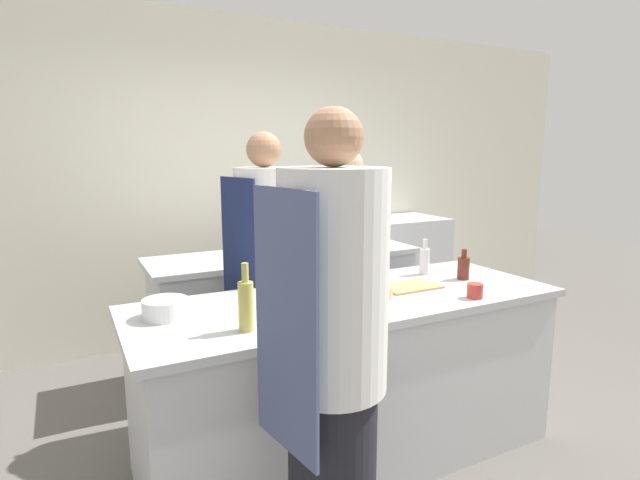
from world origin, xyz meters
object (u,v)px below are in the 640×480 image
object	(u,v)px
bottle_wine	(463,267)
bowl_prep_small	(165,308)
bottle_olive_oil	(424,260)
bottle_vinegar	(246,304)
oven_range	(402,268)
chef_at_pass_far	(266,279)
bowl_mixing_large	(368,291)
chef_at_prep_near	(332,368)
cup	(475,291)
chef_at_stove	(347,271)

from	to	relation	value
bottle_wine	bowl_prep_small	size ratio (longest dim) A/B	0.89
bottle_olive_oil	bottle_vinegar	xyz separation A→B (m)	(-1.31, -0.44, 0.03)
bottle_olive_oil	oven_range	bearing A→B (deg)	57.39
chef_at_pass_far	bowl_mixing_large	size ratio (longest dim) A/B	6.87
chef_at_prep_near	bottle_wine	bearing A→B (deg)	-69.34
bottle_wine	cup	world-z (taller)	bottle_wine
oven_range	cup	size ratio (longest dim) A/B	12.49
chef_at_stove	cup	size ratio (longest dim) A/B	20.60
bowl_mixing_large	chef_at_prep_near	bearing A→B (deg)	-130.94
oven_range	bowl_prep_small	size ratio (longest dim) A/B	4.91
bottle_vinegar	chef_at_pass_far	bearing A→B (deg)	63.60
chef_at_stove	chef_at_pass_far	xyz separation A→B (m)	(-0.66, -0.14, 0.05)
chef_at_pass_far	bottle_vinegar	xyz separation A→B (m)	(-0.41, -0.83, 0.13)
chef_at_prep_near	bottle_olive_oil	size ratio (longest dim) A/B	8.10
chef_at_stove	cup	bearing A→B (deg)	-1.50
bowl_prep_small	cup	distance (m)	1.55
bowl_prep_small	bowl_mixing_large	bearing A→B (deg)	-8.37
oven_range	bottle_wine	xyz separation A→B (m)	(-0.86, -1.75, 0.47)
bottle_wine	chef_at_prep_near	bearing A→B (deg)	-150.63
bottle_wine	chef_at_pass_far	bearing A→B (deg)	149.96
bottle_olive_oil	bottle_vinegar	size ratio (longest dim) A/B	0.75
bottle_vinegar	oven_range	bearing A→B (deg)	40.74
chef_at_pass_far	chef_at_stove	bearing A→B (deg)	-91.24
bowl_mixing_large	cup	world-z (taller)	cup
chef_at_prep_near	chef_at_pass_far	xyz separation A→B (m)	(0.27, 1.33, -0.01)
bottle_olive_oil	cup	bearing A→B (deg)	-99.97
bowl_mixing_large	bottle_olive_oil	bearing A→B (deg)	23.61
bowl_prep_small	cup	size ratio (longest dim) A/B	2.54
chef_at_stove	bowl_prep_small	size ratio (longest dim) A/B	8.10
chef_at_prep_near	bottle_vinegar	bearing A→B (deg)	7.35
bottle_wine	bowl_mixing_large	distance (m)	0.71
chef_at_pass_far	bottle_vinegar	world-z (taller)	chef_at_pass_far
chef_at_pass_far	cup	xyz separation A→B (m)	(0.81, -0.92, 0.05)
cup	chef_at_prep_near	bearing A→B (deg)	-159.24
chef_at_stove	chef_at_pass_far	distance (m)	0.68
bottle_vinegar	bowl_prep_small	size ratio (longest dim) A/B	1.44
oven_range	bottle_olive_oil	size ratio (longest dim) A/B	4.55
chef_at_pass_far	bowl_prep_small	size ratio (longest dim) A/B	8.59
chef_at_prep_near	bowl_mixing_large	world-z (taller)	chef_at_prep_near
bottle_olive_oil	bottle_wine	xyz separation A→B (m)	(0.13, -0.20, -0.02)
chef_at_prep_near	chef_at_stove	world-z (taller)	chef_at_prep_near
chef_at_prep_near	bowl_prep_small	world-z (taller)	chef_at_prep_near
bottle_wine	cup	bearing A→B (deg)	-124.50
bottle_vinegar	bowl_mixing_large	xyz separation A→B (m)	(0.73, 0.18, -0.09)
bowl_prep_small	cup	bearing A→B (deg)	-15.78
bottle_olive_oil	bowl_prep_small	world-z (taller)	bottle_olive_oil
oven_range	bottle_vinegar	distance (m)	3.08
bottle_olive_oil	bowl_mixing_large	size ratio (longest dim) A/B	0.86
chef_at_stove	bowl_prep_small	bearing A→B (deg)	-74.05
oven_range	bottle_vinegar	world-z (taller)	bottle_vinegar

